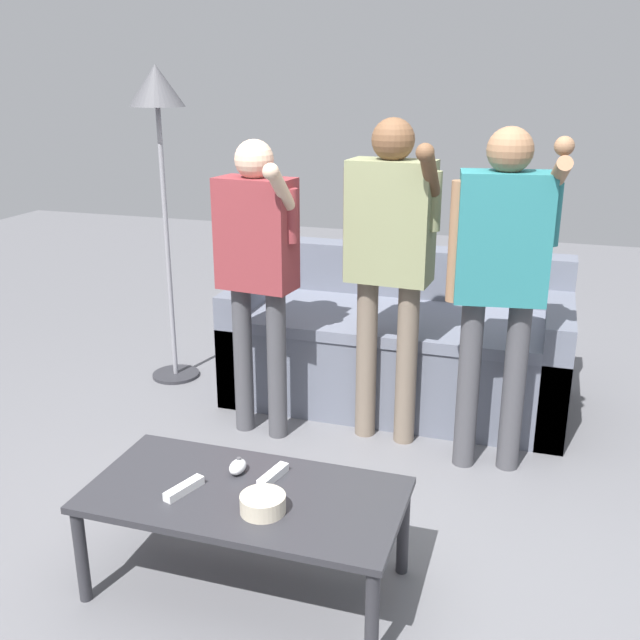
{
  "coord_description": "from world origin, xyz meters",
  "views": [
    {
      "loc": [
        0.67,
        -2.29,
        1.73
      ],
      "look_at": [
        -0.14,
        0.29,
        0.83
      ],
      "focal_mm": 40.76,
      "sensor_mm": 36.0,
      "label": 1
    }
  ],
  "objects_px": {
    "floor_lamp": "(158,117)",
    "player_center": "(390,247)",
    "snack_bowl": "(263,504)",
    "couch": "(399,346)",
    "game_remote_nunchuk": "(238,467)",
    "coffee_table": "(245,503)",
    "game_remote_wand_far": "(273,475)",
    "player_right": "(501,264)",
    "player_left": "(257,257)",
    "game_remote_wand_near": "(184,488)"
  },
  "relations": [
    {
      "from": "couch",
      "to": "player_left",
      "type": "relative_size",
      "value": 1.24
    },
    {
      "from": "player_center",
      "to": "player_right",
      "type": "bearing_deg",
      "value": -14.45
    },
    {
      "from": "snack_bowl",
      "to": "game_remote_wand_far",
      "type": "distance_m",
      "value": 0.2
    },
    {
      "from": "couch",
      "to": "player_center",
      "type": "height_order",
      "value": "player_center"
    },
    {
      "from": "coffee_table",
      "to": "floor_lamp",
      "type": "relative_size",
      "value": 0.6
    },
    {
      "from": "snack_bowl",
      "to": "player_right",
      "type": "height_order",
      "value": "player_right"
    },
    {
      "from": "player_left",
      "to": "game_remote_nunchuk",
      "type": "bearing_deg",
      "value": -72.2
    },
    {
      "from": "player_center",
      "to": "game_remote_wand_near",
      "type": "height_order",
      "value": "player_center"
    },
    {
      "from": "game_remote_nunchuk",
      "to": "couch",
      "type": "bearing_deg",
      "value": 81.55
    },
    {
      "from": "couch",
      "to": "snack_bowl",
      "type": "height_order",
      "value": "couch"
    },
    {
      "from": "snack_bowl",
      "to": "player_left",
      "type": "xyz_separation_m",
      "value": [
        -0.5,
        1.22,
        0.51
      ]
    },
    {
      "from": "player_left",
      "to": "game_remote_wand_far",
      "type": "bearing_deg",
      "value": -65.58
    },
    {
      "from": "coffee_table",
      "to": "floor_lamp",
      "type": "height_order",
      "value": "floor_lamp"
    },
    {
      "from": "game_remote_wand_far",
      "to": "coffee_table",
      "type": "bearing_deg",
      "value": -120.63
    },
    {
      "from": "floor_lamp",
      "to": "game_remote_wand_near",
      "type": "xyz_separation_m",
      "value": [
        0.97,
        -1.71,
        -1.13
      ]
    },
    {
      "from": "game_remote_nunchuk",
      "to": "game_remote_wand_near",
      "type": "distance_m",
      "value": 0.22
    },
    {
      "from": "floor_lamp",
      "to": "player_left",
      "type": "height_order",
      "value": "floor_lamp"
    },
    {
      "from": "player_center",
      "to": "floor_lamp",
      "type": "bearing_deg",
      "value": 164.34
    },
    {
      "from": "snack_bowl",
      "to": "player_left",
      "type": "distance_m",
      "value": 1.41
    },
    {
      "from": "player_right",
      "to": "game_remote_wand_far",
      "type": "relative_size",
      "value": 9.64
    },
    {
      "from": "couch",
      "to": "snack_bowl",
      "type": "relative_size",
      "value": 12.06
    },
    {
      "from": "coffee_table",
      "to": "snack_bowl",
      "type": "relative_size",
      "value": 7.22
    },
    {
      "from": "snack_bowl",
      "to": "game_remote_wand_far",
      "type": "xyz_separation_m",
      "value": [
        -0.04,
        0.2,
        -0.01
      ]
    },
    {
      "from": "couch",
      "to": "player_left",
      "type": "xyz_separation_m",
      "value": [
        -0.57,
        -0.65,
        0.62
      ]
    },
    {
      "from": "game_remote_wand_near",
      "to": "player_right",
      "type": "bearing_deg",
      "value": 52.01
    },
    {
      "from": "player_center",
      "to": "game_remote_wand_near",
      "type": "xyz_separation_m",
      "value": [
        -0.41,
        -1.32,
        -0.59
      ]
    },
    {
      "from": "couch",
      "to": "player_left",
      "type": "distance_m",
      "value": 1.07
    },
    {
      "from": "player_center",
      "to": "snack_bowl",
      "type": "bearing_deg",
      "value": -94.74
    },
    {
      "from": "couch",
      "to": "coffee_table",
      "type": "height_order",
      "value": "couch"
    },
    {
      "from": "snack_bowl",
      "to": "player_left",
      "type": "relative_size",
      "value": 0.1
    },
    {
      "from": "snack_bowl",
      "to": "floor_lamp",
      "type": "relative_size",
      "value": 0.08
    },
    {
      "from": "couch",
      "to": "player_left",
      "type": "bearing_deg",
      "value": -131.24
    },
    {
      "from": "player_center",
      "to": "game_remote_wand_far",
      "type": "distance_m",
      "value": 1.3
    },
    {
      "from": "coffee_table",
      "to": "game_remote_wand_near",
      "type": "xyz_separation_m",
      "value": [
        -0.2,
        -0.07,
        0.06
      ]
    },
    {
      "from": "snack_bowl",
      "to": "game_remote_nunchuk",
      "type": "distance_m",
      "value": 0.27
    },
    {
      "from": "floor_lamp",
      "to": "couch",
      "type": "bearing_deg",
      "value": 5.65
    },
    {
      "from": "game_remote_nunchuk",
      "to": "player_right",
      "type": "relative_size",
      "value": 0.06
    },
    {
      "from": "floor_lamp",
      "to": "player_left",
      "type": "xyz_separation_m",
      "value": [
        0.77,
        -0.52,
        -0.6
      ]
    },
    {
      "from": "snack_bowl",
      "to": "game_remote_wand_far",
      "type": "bearing_deg",
      "value": 101.73
    },
    {
      "from": "floor_lamp",
      "to": "game_remote_wand_far",
      "type": "distance_m",
      "value": 2.27
    },
    {
      "from": "game_remote_nunchuk",
      "to": "coffee_table",
      "type": "bearing_deg",
      "value": -56.28
    },
    {
      "from": "coffee_table",
      "to": "game_remote_wand_near",
      "type": "bearing_deg",
      "value": -161.53
    },
    {
      "from": "game_remote_nunchuk",
      "to": "player_right",
      "type": "xyz_separation_m",
      "value": [
        0.8,
        1.01,
        0.57
      ]
    },
    {
      "from": "game_remote_wand_near",
      "to": "player_center",
      "type": "bearing_deg",
      "value": 72.66
    },
    {
      "from": "game_remote_nunchuk",
      "to": "game_remote_wand_far",
      "type": "relative_size",
      "value": 0.55
    },
    {
      "from": "coffee_table",
      "to": "player_right",
      "type": "xyz_separation_m",
      "value": [
        0.73,
        1.12,
        0.63
      ]
    },
    {
      "from": "floor_lamp",
      "to": "player_center",
      "type": "distance_m",
      "value": 1.54
    },
    {
      "from": "coffee_table",
      "to": "floor_lamp",
      "type": "distance_m",
      "value": 2.34
    },
    {
      "from": "player_center",
      "to": "couch",
      "type": "bearing_deg",
      "value": 94.59
    },
    {
      "from": "couch",
      "to": "game_remote_wand_far",
      "type": "bearing_deg",
      "value": -93.8
    }
  ]
}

